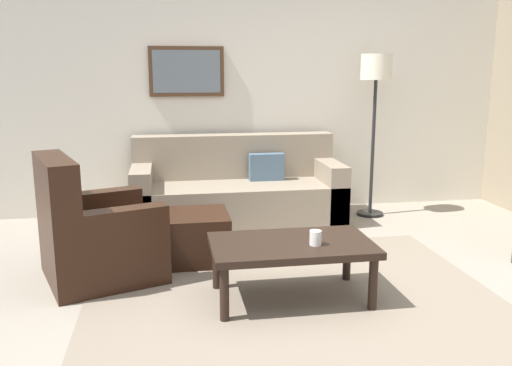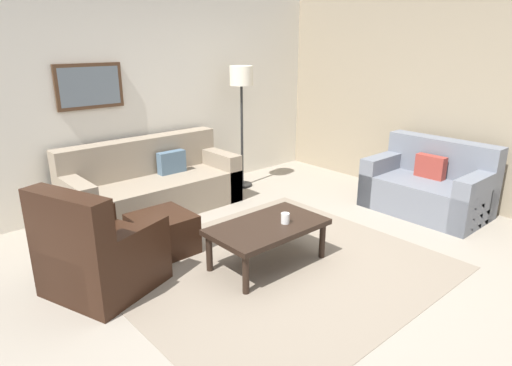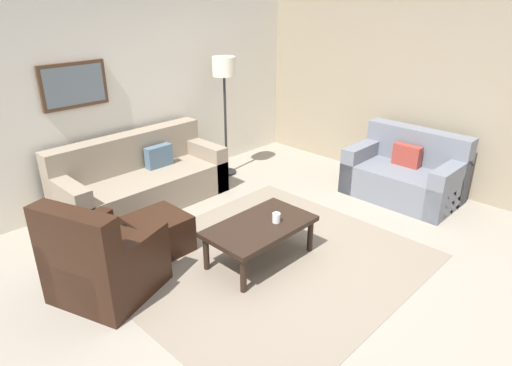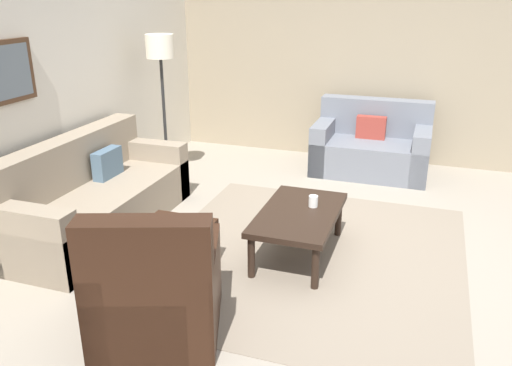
% 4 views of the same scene
% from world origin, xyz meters
% --- Properties ---
extents(ground_plane, '(8.00, 8.00, 0.00)m').
position_xyz_m(ground_plane, '(0.00, 0.00, 0.00)').
color(ground_plane, gray).
extents(rear_partition, '(6.00, 0.12, 2.80)m').
position_xyz_m(rear_partition, '(0.00, 2.60, 1.40)').
color(rear_partition, silver).
rests_on(rear_partition, ground_plane).
extents(area_rug, '(2.86, 2.60, 0.01)m').
position_xyz_m(area_rug, '(0.00, 0.00, 0.00)').
color(area_rug, gray).
rests_on(area_rug, ground_plane).
extents(couch_main, '(2.12, 0.86, 0.88)m').
position_xyz_m(couch_main, '(-0.13, 2.12, 0.30)').
color(couch_main, gray).
rests_on(couch_main, ground_plane).
extents(armchair_leather, '(1.02, 1.02, 0.95)m').
position_xyz_m(armchair_leather, '(-1.41, 0.70, 0.31)').
color(armchair_leather, black).
rests_on(armchair_leather, ground_plane).
extents(ottoman, '(0.56, 0.56, 0.40)m').
position_xyz_m(ottoman, '(-0.63, 0.98, 0.20)').
color(ottoman, black).
rests_on(ottoman, ground_plane).
extents(coffee_table, '(1.10, 0.64, 0.41)m').
position_xyz_m(coffee_table, '(-0.02, 0.10, 0.36)').
color(coffee_table, black).
rests_on(coffee_table, ground_plane).
extents(cup, '(0.08, 0.08, 0.10)m').
position_xyz_m(cup, '(0.12, 0.01, 0.46)').
color(cup, white).
rests_on(cup, coffee_table).
extents(lamp_standing, '(0.32, 0.32, 1.71)m').
position_xyz_m(lamp_standing, '(1.33, 2.08, 1.41)').
color(lamp_standing, black).
rests_on(lamp_standing, ground_plane).
extents(framed_artwork, '(0.79, 0.04, 0.52)m').
position_xyz_m(framed_artwork, '(-0.60, 2.51, 1.53)').
color(framed_artwork, '#472D1C').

